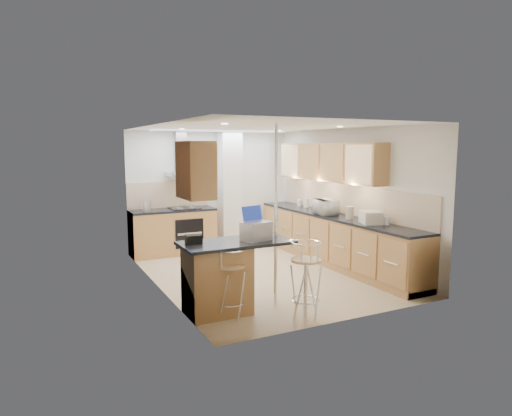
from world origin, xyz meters
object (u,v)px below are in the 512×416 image
bread_bin (371,217)px  microwave (326,207)px  laptop (256,231)px  bar_stool_end (306,279)px  bar_stool_near (231,283)px

bread_bin → microwave: bearing=116.3°
laptop → bar_stool_end: size_ratio=0.36×
laptop → bar_stool_near: (-0.44, -0.18, -0.61)m
bar_stool_near → microwave: bearing=49.3°
microwave → bar_stool_near: bearing=135.0°
laptop → bread_bin: 2.37m
bar_stool_end → laptop: bearing=51.0°
microwave → bar_stool_end: bearing=151.4°
laptop → bar_stool_end: 0.91m
bar_stool_end → bar_stool_near: bearing=80.1°
microwave → bar_stool_end: 2.88m
bar_stool_near → laptop: bearing=38.2°
microwave → bread_bin: microwave is taller
microwave → bar_stool_end: size_ratio=0.50×
laptop → bar_stool_end: laptop is taller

